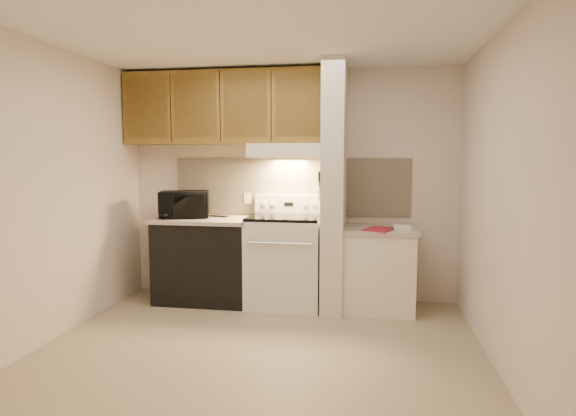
# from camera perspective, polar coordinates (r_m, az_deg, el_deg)

# --- Properties ---
(floor) EXTENTS (3.60, 3.60, 0.00)m
(floor) POSITION_cam_1_polar(r_m,az_deg,el_deg) (4.15, -3.17, -16.03)
(floor) COLOR tan
(floor) RESTS_ON ground
(ceiling) EXTENTS (3.60, 3.60, 0.00)m
(ceiling) POSITION_cam_1_polar(r_m,az_deg,el_deg) (3.96, -3.39, 19.80)
(ceiling) COLOR white
(ceiling) RESTS_ON wall_back
(wall_back) EXTENTS (3.60, 2.50, 0.02)m
(wall_back) POSITION_cam_1_polar(r_m,az_deg,el_deg) (5.33, 0.28, 2.71)
(wall_back) COLOR beige
(wall_back) RESTS_ON floor
(wall_left) EXTENTS (0.02, 3.00, 2.50)m
(wall_left) POSITION_cam_1_polar(r_m,az_deg,el_deg) (4.60, -25.73, 1.60)
(wall_left) COLOR beige
(wall_left) RESTS_ON floor
(wall_right) EXTENTS (0.02, 3.00, 2.50)m
(wall_right) POSITION_cam_1_polar(r_m,az_deg,el_deg) (3.88, 23.63, 1.00)
(wall_right) COLOR beige
(wall_right) RESTS_ON floor
(backsplash) EXTENTS (2.60, 0.02, 0.63)m
(backsplash) POSITION_cam_1_polar(r_m,az_deg,el_deg) (5.32, 0.26, 2.54)
(backsplash) COLOR beige
(backsplash) RESTS_ON wall_back
(range_body) EXTENTS (0.76, 0.65, 0.92)m
(range_body) POSITION_cam_1_polar(r_m,az_deg,el_deg) (5.10, -0.35, -6.41)
(range_body) COLOR silver
(range_body) RESTS_ON floor
(oven_window) EXTENTS (0.50, 0.01, 0.30)m
(oven_window) POSITION_cam_1_polar(r_m,az_deg,el_deg) (4.78, -1.00, -6.75)
(oven_window) COLOR black
(oven_window) RESTS_ON range_body
(oven_handle) EXTENTS (0.65, 0.02, 0.02)m
(oven_handle) POSITION_cam_1_polar(r_m,az_deg,el_deg) (4.70, -1.09, -4.23)
(oven_handle) COLOR silver
(oven_handle) RESTS_ON range_body
(cooktop) EXTENTS (0.74, 0.64, 0.03)m
(cooktop) POSITION_cam_1_polar(r_m,az_deg,el_deg) (5.02, -0.35, -1.10)
(cooktop) COLOR black
(cooktop) RESTS_ON range_body
(range_backguard) EXTENTS (0.76, 0.08, 0.20)m
(range_backguard) POSITION_cam_1_polar(r_m,az_deg,el_deg) (5.28, 0.17, 0.51)
(range_backguard) COLOR silver
(range_backguard) RESTS_ON range_body
(range_display) EXTENTS (0.10, 0.01, 0.04)m
(range_display) POSITION_cam_1_polar(r_m,az_deg,el_deg) (5.24, 0.10, 0.47)
(range_display) COLOR black
(range_display) RESTS_ON range_backguard
(range_knob_left_outer) EXTENTS (0.05, 0.02, 0.05)m
(range_knob_left_outer) POSITION_cam_1_polar(r_m,az_deg,el_deg) (5.29, -2.90, 0.51)
(range_knob_left_outer) COLOR silver
(range_knob_left_outer) RESTS_ON range_backguard
(range_knob_left_inner) EXTENTS (0.05, 0.02, 0.05)m
(range_knob_left_inner) POSITION_cam_1_polar(r_m,az_deg,el_deg) (5.27, -1.84, 0.49)
(range_knob_left_inner) COLOR silver
(range_knob_left_inner) RESTS_ON range_backguard
(range_knob_right_inner) EXTENTS (0.05, 0.02, 0.05)m
(range_knob_right_inner) POSITION_cam_1_polar(r_m,az_deg,el_deg) (5.21, 2.04, 0.43)
(range_knob_right_inner) COLOR silver
(range_knob_right_inner) RESTS_ON range_backguard
(range_knob_right_outer) EXTENTS (0.05, 0.02, 0.05)m
(range_knob_right_outer) POSITION_cam_1_polar(r_m,az_deg,el_deg) (5.20, 3.14, 0.41)
(range_knob_right_outer) COLOR silver
(range_knob_right_outer) RESTS_ON range_backguard
(dishwasher_front) EXTENTS (1.00, 0.63, 0.87)m
(dishwasher_front) POSITION_cam_1_polar(r_m,az_deg,el_deg) (5.33, -9.76, -6.23)
(dishwasher_front) COLOR black
(dishwasher_front) RESTS_ON floor
(left_countertop) EXTENTS (1.04, 0.67, 0.04)m
(left_countertop) POSITION_cam_1_polar(r_m,az_deg,el_deg) (5.25, -9.84, -1.37)
(left_countertop) COLOR #B9AA96
(left_countertop) RESTS_ON dishwasher_front
(spoon_rest) EXTENTS (0.24, 0.13, 0.02)m
(spoon_rest) POSITION_cam_1_polar(r_m,az_deg,el_deg) (5.31, -8.17, -0.95)
(spoon_rest) COLOR black
(spoon_rest) RESTS_ON left_countertop
(teal_jar) EXTENTS (0.09, 0.09, 0.09)m
(teal_jar) POSITION_cam_1_polar(r_m,az_deg,el_deg) (5.57, -12.51, -0.33)
(teal_jar) COLOR #25696A
(teal_jar) RESTS_ON left_countertop
(outlet) EXTENTS (0.08, 0.01, 0.12)m
(outlet) POSITION_cam_1_polar(r_m,az_deg,el_deg) (5.41, -4.79, 1.15)
(outlet) COLOR silver
(outlet) RESTS_ON backsplash
(microwave) EXTENTS (0.59, 0.49, 0.28)m
(microwave) POSITION_cam_1_polar(r_m,az_deg,el_deg) (5.29, -12.20, 0.41)
(microwave) COLOR black
(microwave) RESTS_ON left_countertop
(partition_pillar) EXTENTS (0.22, 0.70, 2.50)m
(partition_pillar) POSITION_cam_1_polar(r_m,az_deg,el_deg) (4.92, 5.50, 2.42)
(partition_pillar) COLOR beige
(partition_pillar) RESTS_ON floor
(pillar_trim) EXTENTS (0.01, 0.70, 0.04)m
(pillar_trim) POSITION_cam_1_polar(r_m,az_deg,el_deg) (4.93, 4.16, 3.02)
(pillar_trim) COLOR olive
(pillar_trim) RESTS_ON partition_pillar
(knife_strip) EXTENTS (0.02, 0.42, 0.04)m
(knife_strip) POSITION_cam_1_polar(r_m,az_deg,el_deg) (4.88, 4.04, 3.22)
(knife_strip) COLOR black
(knife_strip) RESTS_ON partition_pillar
(knife_blade_a) EXTENTS (0.01, 0.03, 0.16)m
(knife_blade_a) POSITION_cam_1_polar(r_m,az_deg,el_deg) (4.71, 3.68, 1.91)
(knife_blade_a) COLOR silver
(knife_blade_a) RESTS_ON knife_strip
(knife_handle_a) EXTENTS (0.02, 0.02, 0.10)m
(knife_handle_a) POSITION_cam_1_polar(r_m,az_deg,el_deg) (4.72, 3.72, 3.74)
(knife_handle_a) COLOR black
(knife_handle_a) RESTS_ON knife_strip
(knife_blade_b) EXTENTS (0.01, 0.04, 0.18)m
(knife_blade_b) POSITION_cam_1_polar(r_m,az_deg,el_deg) (4.81, 3.81, 1.88)
(knife_blade_b) COLOR silver
(knife_blade_b) RESTS_ON knife_strip
(knife_handle_b) EXTENTS (0.02, 0.02, 0.10)m
(knife_handle_b) POSITION_cam_1_polar(r_m,az_deg,el_deg) (4.80, 3.81, 3.78)
(knife_handle_b) COLOR black
(knife_handle_b) RESTS_ON knife_strip
(knife_blade_c) EXTENTS (0.01, 0.04, 0.20)m
(knife_blade_c) POSITION_cam_1_polar(r_m,az_deg,el_deg) (4.88, 3.88, 1.81)
(knife_blade_c) COLOR silver
(knife_blade_c) RESTS_ON knife_strip
(knife_handle_c) EXTENTS (0.02, 0.02, 0.10)m
(knife_handle_c) POSITION_cam_1_polar(r_m,az_deg,el_deg) (4.88, 3.90, 3.81)
(knife_handle_c) COLOR black
(knife_handle_c) RESTS_ON knife_strip
(knife_blade_d) EXTENTS (0.01, 0.04, 0.16)m
(knife_blade_d) POSITION_cam_1_polar(r_m,az_deg,el_deg) (4.98, 3.99, 2.12)
(knife_blade_d) COLOR silver
(knife_blade_d) RESTS_ON knife_strip
(knife_handle_d) EXTENTS (0.02, 0.02, 0.10)m
(knife_handle_d) POSITION_cam_1_polar(r_m,az_deg,el_deg) (4.96, 4.00, 3.85)
(knife_handle_d) COLOR black
(knife_handle_d) RESTS_ON knife_strip
(knife_blade_e) EXTENTS (0.01, 0.04, 0.18)m
(knife_blade_e) POSITION_cam_1_polar(r_m,az_deg,el_deg) (5.04, 4.06, 2.06)
(knife_blade_e) COLOR silver
(knife_blade_e) RESTS_ON knife_strip
(knife_handle_e) EXTENTS (0.02, 0.02, 0.10)m
(knife_handle_e) POSITION_cam_1_polar(r_m,az_deg,el_deg) (5.03, 4.07, 3.87)
(knife_handle_e) COLOR black
(knife_handle_e) RESTS_ON knife_strip
(oven_mitt) EXTENTS (0.03, 0.11, 0.25)m
(oven_mitt) POSITION_cam_1_polar(r_m,az_deg,el_deg) (5.10, 4.15, 1.87)
(oven_mitt) COLOR slate
(oven_mitt) RESTS_ON partition_pillar
(right_cab_base) EXTENTS (0.70, 0.60, 0.81)m
(right_cab_base) POSITION_cam_1_polar(r_m,az_deg,el_deg) (5.03, 10.68, -7.31)
(right_cab_base) COLOR silver
(right_cab_base) RESTS_ON floor
(right_countertop) EXTENTS (0.74, 0.64, 0.04)m
(right_countertop) POSITION_cam_1_polar(r_m,az_deg,el_deg) (4.95, 10.77, -2.52)
(right_countertop) COLOR #B9AA96
(right_countertop) RESTS_ON right_cab_base
(red_folder) EXTENTS (0.36, 0.40, 0.01)m
(red_folder) POSITION_cam_1_polar(r_m,az_deg,el_deg) (4.80, 10.77, -2.48)
(red_folder) COLOR maroon
(red_folder) RESTS_ON right_countertop
(white_box) EXTENTS (0.16, 0.11, 0.04)m
(white_box) POSITION_cam_1_polar(r_m,az_deg,el_deg) (4.86, 13.40, -2.25)
(white_box) COLOR white
(white_box) RESTS_ON right_countertop
(range_hood) EXTENTS (0.78, 0.44, 0.15)m
(range_hood) POSITION_cam_1_polar(r_m,az_deg,el_deg) (5.10, -0.12, 6.78)
(range_hood) COLOR silver
(range_hood) RESTS_ON upper_cabinets
(hood_lip) EXTENTS (0.78, 0.04, 0.06)m
(hood_lip) POSITION_cam_1_polar(r_m,az_deg,el_deg) (4.89, -0.53, 6.29)
(hood_lip) COLOR silver
(hood_lip) RESTS_ON range_hood
(upper_cabinets) EXTENTS (2.18, 0.33, 0.77)m
(upper_cabinets) POSITION_cam_1_polar(r_m,az_deg,el_deg) (5.33, -7.53, 11.65)
(upper_cabinets) COLOR olive
(upper_cabinets) RESTS_ON wall_back
(cab_door_a) EXTENTS (0.46, 0.01, 0.63)m
(cab_door_a) POSITION_cam_1_polar(r_m,az_deg,el_deg) (5.48, -16.41, 11.31)
(cab_door_a) COLOR olive
(cab_door_a) RESTS_ON upper_cabinets
(cab_gap_a) EXTENTS (0.01, 0.01, 0.73)m
(cab_gap_a) POSITION_cam_1_polar(r_m,az_deg,el_deg) (5.36, -13.74, 11.50)
(cab_gap_a) COLOR black
(cab_gap_a) RESTS_ON upper_cabinets
(cab_door_b) EXTENTS (0.46, 0.01, 0.63)m
(cab_door_b) POSITION_cam_1_polar(r_m,az_deg,el_deg) (5.26, -10.94, 11.67)
(cab_door_b) COLOR olive
(cab_door_b) RESTS_ON upper_cabinets
(cab_gap_b) EXTENTS (0.01, 0.01, 0.73)m
(cab_gap_b) POSITION_cam_1_polar(r_m,az_deg,el_deg) (5.18, -8.06, 11.82)
(cab_gap_b) COLOR black
(cab_gap_b) RESTS_ON upper_cabinets
(cab_door_c) EXTENTS (0.46, 0.01, 0.63)m
(cab_door_c) POSITION_cam_1_polar(r_m,az_deg,el_deg) (5.10, -5.07, 11.94)
(cab_door_c) COLOR olive
(cab_door_c) RESTS_ON upper_cabinets
(cab_gap_c) EXTENTS (0.01, 0.01, 0.73)m
(cab_gap_c) POSITION_cam_1_polar(r_m,az_deg,el_deg) (5.04, -2.01, 12.03)
(cab_gap_c) COLOR black
(cab_gap_c) RESTS_ON upper_cabinets
(cab_door_d) EXTENTS (0.46, 0.01, 0.63)m
(cab_door_d) POSITION_cam_1_polar(r_m,az_deg,el_deg) (5.00, 1.13, 12.09)
(cab_door_d) COLOR olive
(cab_door_d) RESTS_ON upper_cabinets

